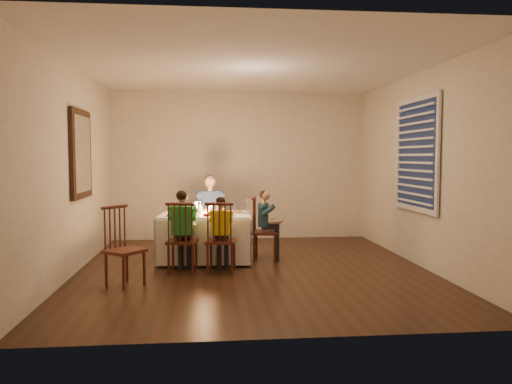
{
  "coord_description": "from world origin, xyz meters",
  "views": [
    {
      "loc": [
        -0.59,
        -6.38,
        1.46
      ],
      "look_at": [
        0.05,
        0.15,
        1.0
      ],
      "focal_mm": 35.0,
      "sensor_mm": 36.0,
      "label": 1
    }
  ],
  "objects": [
    {
      "name": "adult",
      "position": [
        -0.54,
        1.31,
        0.0
      ],
      "size": [
        0.44,
        0.41,
        1.19
      ],
      "primitive_type": null,
      "rotation": [
        0.0,
        0.0,
        0.05
      ],
      "color": "navy",
      "rests_on": "ground"
    },
    {
      "name": "dining_table",
      "position": [
        -0.62,
        0.6,
        0.47
      ],
      "size": [
        1.34,
        1.01,
        0.64
      ],
      "rotation": [
        0.0,
        0.0,
        -0.06
      ],
      "color": "white",
      "rests_on": "ground"
    },
    {
      "name": "ground",
      "position": [
        0.0,
        0.0,
        0.0
      ],
      "size": [
        5.0,
        5.0,
        0.0
      ],
      "primitive_type": "plane",
      "color": "black",
      "rests_on": "ground"
    },
    {
      "name": "wall_left",
      "position": [
        -2.25,
        0.0,
        1.3
      ],
      "size": [
        0.02,
        5.0,
        2.6
      ],
      "primitive_type": "cube",
      "color": "silver",
      "rests_on": "ground"
    },
    {
      "name": "child_yellow",
      "position": [
        -0.42,
        -0.14,
        0.0
      ],
      "size": [
        0.33,
        0.31,
        0.97
      ],
      "primitive_type": null,
      "rotation": [
        0.0,
        0.0,
        2.98
      ],
      "color": "yellow",
      "rests_on": "ground"
    },
    {
      "name": "orange_fruit",
      "position": [
        -0.37,
        0.63,
        0.71
      ],
      "size": [
        0.08,
        0.08,
        0.08
      ],
      "primitive_type": "sphere",
      "color": "orange",
      "rests_on": "dining_table"
    },
    {
      "name": "wall_right",
      "position": [
        2.25,
        0.0,
        1.3
      ],
      "size": [
        0.02,
        5.0,
        2.6
      ],
      "primitive_type": "cube",
      "color": "silver",
      "rests_on": "ground"
    },
    {
      "name": "wall_back",
      "position": [
        0.0,
        2.5,
        1.3
      ],
      "size": [
        4.5,
        0.02,
        2.6
      ],
      "primitive_type": "cube",
      "color": "silver",
      "rests_on": "ground"
    },
    {
      "name": "serving_bowl",
      "position": [
        -1.0,
        0.9,
        0.69
      ],
      "size": [
        0.22,
        0.22,
        0.05
      ],
      "primitive_type": "imported",
      "rotation": [
        0.0,
        0.0,
        0.15
      ],
      "color": "white",
      "rests_on": "dining_table"
    },
    {
      "name": "squash",
      "position": [
        -1.11,
        0.9,
        0.71
      ],
      "size": [
        0.09,
        0.09,
        0.09
      ],
      "primitive_type": "sphere",
      "color": "yellow",
      "rests_on": "dining_table"
    },
    {
      "name": "chair_near_left",
      "position": [
        -0.9,
        -0.1,
        0.0
      ],
      "size": [
        0.41,
        0.4,
        0.91
      ],
      "primitive_type": null,
      "rotation": [
        0.0,
        0.0,
        3.02
      ],
      "color": "#39150F",
      "rests_on": "ground"
    },
    {
      "name": "child_green",
      "position": [
        -0.9,
        -0.1,
        0.0
      ],
      "size": [
        0.38,
        0.35,
        1.05
      ],
      "primitive_type": null,
      "rotation": [
        0.0,
        0.0,
        3.02
      ],
      "color": "green",
      "rests_on": "ground"
    },
    {
      "name": "ceiling",
      "position": [
        0.0,
        0.0,
        2.6
      ],
      "size": [
        5.0,
        5.0,
        0.0
      ],
      "primitive_type": "plane",
      "color": "white",
      "rests_on": "wall_back"
    },
    {
      "name": "chair_near_right",
      "position": [
        -0.42,
        -0.14,
        0.0
      ],
      "size": [
        0.42,
        0.41,
        0.91
      ],
      "primitive_type": null,
      "rotation": [
        0.0,
        0.0,
        2.98
      ],
      "color": "#39150F",
      "rests_on": "ground"
    },
    {
      "name": "child_teal",
      "position": [
        0.23,
        0.55,
        0.0
      ],
      "size": [
        0.34,
        0.36,
        0.99
      ],
      "primitive_type": null,
      "rotation": [
        0.0,
        0.0,
        1.37
      ],
      "color": "#1B3945",
      "rests_on": "ground"
    },
    {
      "name": "setting_teal",
      "position": [
        -0.18,
        0.59,
        0.68
      ],
      "size": [
        0.28,
        0.28,
        0.02
      ],
      "primitive_type": "cylinder",
      "rotation": [
        0.0,
        0.0,
        -0.06
      ],
      "color": "white",
      "rests_on": "dining_table"
    },
    {
      "name": "candle_right",
      "position": [
        -0.54,
        0.59,
        0.72
      ],
      "size": [
        0.06,
        0.06,
        0.1
      ],
      "primitive_type": "cylinder",
      "color": "silver",
      "rests_on": "dining_table"
    },
    {
      "name": "chair_adult",
      "position": [
        -0.54,
        1.31,
        0.0
      ],
      "size": [
        0.39,
        0.37,
        0.91
      ],
      "primitive_type": null,
      "rotation": [
        0.0,
        0.0,
        0.05
      ],
      "color": "#39150F",
      "rests_on": "ground"
    },
    {
      "name": "chair_end",
      "position": [
        0.23,
        0.55,
        0.0
      ],
      "size": [
        0.42,
        0.44,
        0.91
      ],
      "primitive_type": null,
      "rotation": [
        0.0,
        0.0,
        1.37
      ],
      "color": "#39150F",
      "rests_on": "ground"
    },
    {
      "name": "setting_adult",
      "position": [
        -0.6,
        0.9,
        0.68
      ],
      "size": [
        0.28,
        0.28,
        0.02
      ],
      "primitive_type": "cylinder",
      "rotation": [
        0.0,
        0.0,
        -0.06
      ],
      "color": "white",
      "rests_on": "dining_table"
    },
    {
      "name": "setting_green",
      "position": [
        -0.89,
        0.34,
        0.68
      ],
      "size": [
        0.28,
        0.28,
        0.02
      ],
      "primitive_type": "cylinder",
      "rotation": [
        0.0,
        0.0,
        -0.06
      ],
      "color": "white",
      "rests_on": "dining_table"
    },
    {
      "name": "setting_yellow",
      "position": [
        -0.41,
        0.34,
        0.68
      ],
      "size": [
        0.28,
        0.28,
        0.02
      ],
      "primitive_type": "cylinder",
      "rotation": [
        0.0,
        0.0,
        -0.06
      ],
      "color": "white",
      "rests_on": "dining_table"
    },
    {
      "name": "wall_mirror",
      "position": [
        -2.22,
        0.3,
        1.5
      ],
      "size": [
        0.06,
        0.95,
        1.15
      ],
      "color": "black",
      "rests_on": "wall_left"
    },
    {
      "name": "candle_left",
      "position": [
        -0.69,
        0.6,
        0.72
      ],
      "size": [
        0.06,
        0.06,
        0.1
      ],
      "primitive_type": "cylinder",
      "color": "silver",
      "rests_on": "dining_table"
    },
    {
      "name": "window_blinds",
      "position": [
        2.21,
        0.1,
        1.5
      ],
      "size": [
        0.07,
        1.34,
        1.54
      ],
      "color": "#0D1935",
      "rests_on": "wall_right"
    },
    {
      "name": "chair_extra",
      "position": [
        -1.52,
        -0.7,
        0.0
      ],
      "size": [
        0.51,
        0.52,
        0.91
      ],
      "primitive_type": null,
      "rotation": [
        0.0,
        0.0,
        0.89
      ],
      "color": "#39150F",
      "rests_on": "ground"
    }
  ]
}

